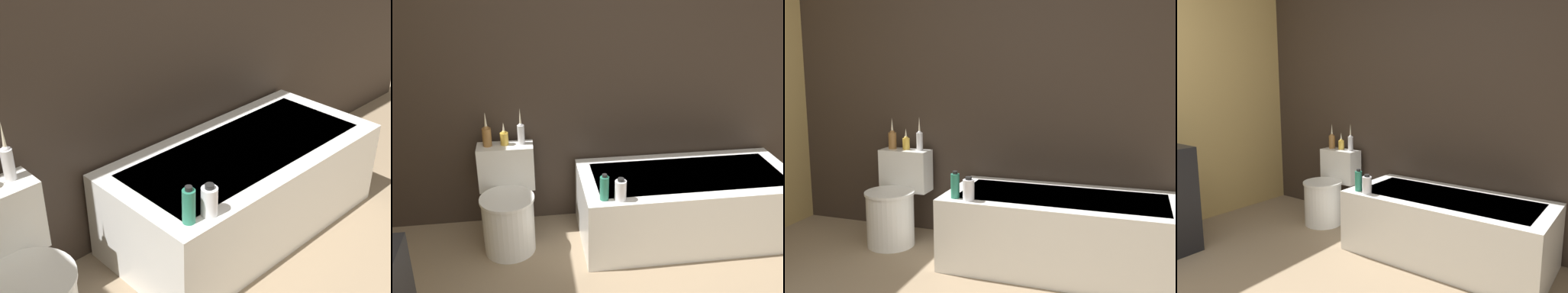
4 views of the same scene
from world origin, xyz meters
TOP-DOWN VIEW (x-y plane):
  - wall_back_tiled at (0.00, 2.38)m, footprint 6.40×0.06m
  - bathtub at (0.75, 1.96)m, footprint 1.60×0.75m
  - toilet at (-0.58, 2.01)m, footprint 0.41×0.56m
  - vase_gold at (-0.70, 2.22)m, footprint 0.07×0.07m
  - vase_silver at (-0.58, 2.22)m, footprint 0.06×0.06m
  - vase_bronze at (-0.46, 2.22)m, footprint 0.05×0.05m
  - shampoo_bottle_tall at (0.07, 1.68)m, footprint 0.06×0.06m
  - shampoo_bottle_short at (0.18, 1.66)m, footprint 0.08×0.08m

SIDE VIEW (x-z plane):
  - bathtub at x=0.75m, z-range 0.00..0.52m
  - toilet at x=-0.58m, z-range -0.04..0.68m
  - shampoo_bottle_short at x=0.18m, z-range 0.51..0.67m
  - shampoo_bottle_tall at x=0.07m, z-range 0.51..0.69m
  - vase_silver at x=-0.58m, z-range 0.69..0.87m
  - vase_gold at x=-0.70m, z-range 0.68..0.94m
  - vase_bronze at x=-0.46m, z-range 0.67..0.95m
  - wall_back_tiled at x=0.00m, z-range 0.00..2.60m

